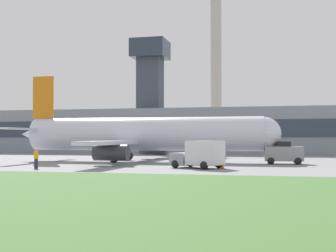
% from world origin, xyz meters
% --- Properties ---
extents(ground_plane, '(400.00, 400.00, 0.00)m').
position_xyz_m(ground_plane, '(0.00, 0.00, 0.00)').
color(ground_plane, gray).
extents(terminal_building, '(85.66, 14.64, 20.02)m').
position_xyz_m(terminal_building, '(-0.26, 29.89, 4.04)').
color(terminal_building, gray).
rests_on(terminal_building, ground_plane).
extents(smokestack_left, '(3.23, 3.23, 43.19)m').
position_xyz_m(smokestack_left, '(0.20, 67.83, 21.73)').
color(smokestack_left, '#B2A899').
rests_on(smokestack_left, ground_plane).
extents(airplane, '(29.34, 26.23, 9.67)m').
position_xyz_m(airplane, '(1.41, -1.22, 2.94)').
color(airplane, silver).
rests_on(airplane, ground_plane).
extents(pushback_tug, '(3.83, 2.73, 2.25)m').
position_xyz_m(pushback_tug, '(16.54, -1.87, 1.03)').
color(pushback_tug, gray).
rests_on(pushback_tug, ground_plane).
extents(baggage_truck, '(4.87, 3.96, 2.35)m').
position_xyz_m(baggage_truck, '(9.58, -10.50, 1.15)').
color(baggage_truck, gray).
rests_on(baggage_truck, ground_plane).
extents(ground_crew_person, '(0.46, 0.46, 1.73)m').
position_xyz_m(ground_crew_person, '(-3.85, -14.07, 0.88)').
color(ground_crew_person, '#23283D').
rests_on(ground_crew_person, ground_plane).
extents(traffic_cone_near_nose, '(0.46, 0.46, 0.63)m').
position_xyz_m(traffic_cone_near_nose, '(11.51, -10.62, 0.29)').
color(traffic_cone_near_nose, black).
rests_on(traffic_cone_near_nose, ground_plane).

